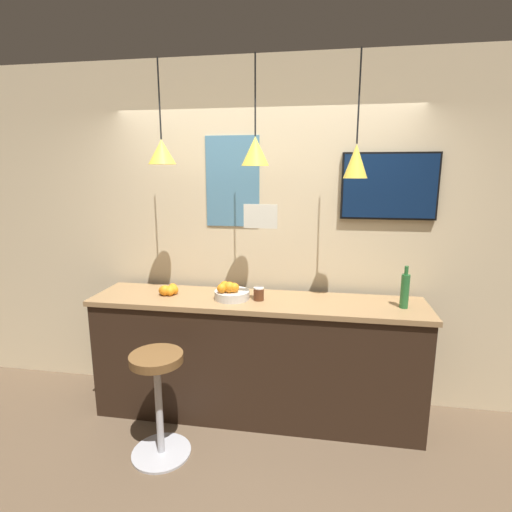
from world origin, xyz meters
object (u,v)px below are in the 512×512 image
object	(u,v)px
bar_stool	(158,389)
spread_jar	(259,294)
fruit_bowl	(231,292)
juice_bottle	(405,290)
mounted_tv	(389,186)

from	to	relation	value
bar_stool	spread_jar	size ratio (longest dim) A/B	7.31
fruit_bowl	juice_bottle	world-z (taller)	juice_bottle
juice_bottle	spread_jar	world-z (taller)	juice_bottle
bar_stool	spread_jar	distance (m)	1.01
fruit_bowl	mounted_tv	size ratio (longest dim) A/B	0.38
spread_jar	mounted_tv	bearing A→B (deg)	19.84
bar_stool	juice_bottle	distance (m)	1.91
juice_bottle	spread_jar	size ratio (longest dim) A/B	3.01
fruit_bowl	juice_bottle	bearing A→B (deg)	0.45
bar_stool	spread_jar	xyz separation A→B (m)	(0.62, 0.58, 0.54)
juice_bottle	mounted_tv	bearing A→B (deg)	106.50
fruit_bowl	bar_stool	bearing A→B (deg)	-124.43
mounted_tv	spread_jar	bearing A→B (deg)	-160.16
fruit_bowl	mounted_tv	distance (m)	1.50
spread_jar	mounted_tv	world-z (taller)	mounted_tv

